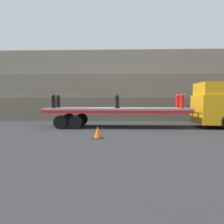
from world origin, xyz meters
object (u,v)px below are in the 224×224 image
object	(u,v)px
fire_hydrant_black_far_0	(58,101)
traffic_cone	(98,132)
fire_hydrant_red_far_2	(178,101)
fire_hydrant_black_near_1	(117,101)
flatbed_trailer	(107,111)
fire_hydrant_black_near_0	(53,101)
truck_cab	(215,105)
fire_hydrant_black_far_1	(117,101)
fire_hydrant_red_near_2	(182,101)

from	to	relation	value
fire_hydrant_black_far_0	traffic_cone	distance (m)	6.49
fire_hydrant_red_far_2	fire_hydrant_black_near_1	bearing A→B (deg)	-165.53
flatbed_trailer	fire_hydrant_black_near_0	distance (m)	3.79
traffic_cone	fire_hydrant_black_far_0	bearing A→B (deg)	123.58
truck_cab	fire_hydrant_red_far_2	xyz separation A→B (m)	(-2.47, 0.57, 0.27)
fire_hydrant_black_far_0	fire_hydrant_black_near_1	xyz separation A→B (m)	(4.39, -1.13, 0.00)
fire_hydrant_black_near_0	traffic_cone	size ratio (longest dim) A/B	1.56
fire_hydrant_black_far_1	fire_hydrant_black_far_0	bearing A→B (deg)	180.00
truck_cab	fire_hydrant_black_near_0	size ratio (longest dim) A/B	3.33
fire_hydrant_black_far_0	fire_hydrant_red_near_2	distance (m)	8.85
fire_hydrant_black_far_1	fire_hydrant_red_far_2	world-z (taller)	same
fire_hydrant_red_near_2	fire_hydrant_red_far_2	size ratio (longest dim) A/B	1.00
fire_hydrant_black_near_1	fire_hydrant_red_near_2	world-z (taller)	same
truck_cab	traffic_cone	world-z (taller)	truck_cab
fire_hydrant_red_near_2	traffic_cone	world-z (taller)	fire_hydrant_red_near_2
truck_cab	fire_hydrant_black_far_0	distance (m)	11.26
fire_hydrant_red_far_2	fire_hydrant_black_far_1	bearing A→B (deg)	180.00
traffic_cone	fire_hydrant_red_near_2	bearing A→B (deg)	37.89
fire_hydrant_black_near_0	traffic_cone	world-z (taller)	fire_hydrant_black_near_0
fire_hydrant_black_near_0	fire_hydrant_black_far_1	world-z (taller)	same
flatbed_trailer	fire_hydrant_red_near_2	world-z (taller)	fire_hydrant_red_near_2
fire_hydrant_red_far_2	truck_cab	bearing A→B (deg)	-12.91
fire_hydrant_black_far_1	traffic_cone	world-z (taller)	fire_hydrant_black_far_1
fire_hydrant_black_far_1	fire_hydrant_black_near_1	bearing A→B (deg)	-90.00
fire_hydrant_red_near_2	fire_hydrant_black_near_1	bearing A→B (deg)	180.00
fire_hydrant_black_near_0	fire_hydrant_black_far_0	size ratio (longest dim) A/B	1.00
fire_hydrant_black_far_1	fire_hydrant_red_near_2	xyz separation A→B (m)	(4.39, -1.13, 0.00)
fire_hydrant_black_near_0	flatbed_trailer	bearing A→B (deg)	8.75
fire_hydrant_black_near_0	fire_hydrant_black_far_0	xyz separation A→B (m)	(0.00, 1.13, 0.00)
flatbed_trailer	fire_hydrant_red_far_2	distance (m)	5.18
fire_hydrant_black_far_0	fire_hydrant_black_far_1	bearing A→B (deg)	0.00
fire_hydrant_black_near_1	fire_hydrant_black_far_1	bearing A→B (deg)	90.00
flatbed_trailer	fire_hydrant_black_near_0	size ratio (longest dim) A/B	10.64
truck_cab	fire_hydrant_black_far_0	xyz separation A→B (m)	(-11.24, 0.57, 0.27)
fire_hydrant_black_far_1	fire_hydrant_red_far_2	distance (m)	4.39
fire_hydrant_black_far_1	fire_hydrant_red_far_2	xyz separation A→B (m)	(4.39, 0.00, 0.00)
truck_cab	fire_hydrant_black_far_0	size ratio (longest dim) A/B	3.33
fire_hydrant_black_far_1	fire_hydrant_black_near_0	bearing A→B (deg)	-165.53
fire_hydrant_black_near_0	traffic_cone	bearing A→B (deg)	-49.75
fire_hydrant_black_near_1	traffic_cone	xyz separation A→B (m)	(-0.90, -4.12, -1.55)
fire_hydrant_black_near_0	fire_hydrant_black_near_1	world-z (taller)	same
flatbed_trailer	truck_cab	bearing A→B (deg)	0.00
fire_hydrant_black_far_1	traffic_cone	size ratio (longest dim) A/B	1.56
fire_hydrant_red_far_2	traffic_cone	size ratio (longest dim) A/B	1.56
truck_cab	fire_hydrant_black_near_0	world-z (taller)	truck_cab
fire_hydrant_red_near_2	fire_hydrant_red_far_2	distance (m)	1.13
flatbed_trailer	fire_hydrant_red_near_2	bearing A→B (deg)	-6.34
fire_hydrant_black_far_0	fire_hydrant_red_near_2	size ratio (longest dim) A/B	1.00
truck_cab	fire_hydrant_black_near_1	bearing A→B (deg)	-175.28
traffic_cone	fire_hydrant_black_near_1	bearing A→B (deg)	77.64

